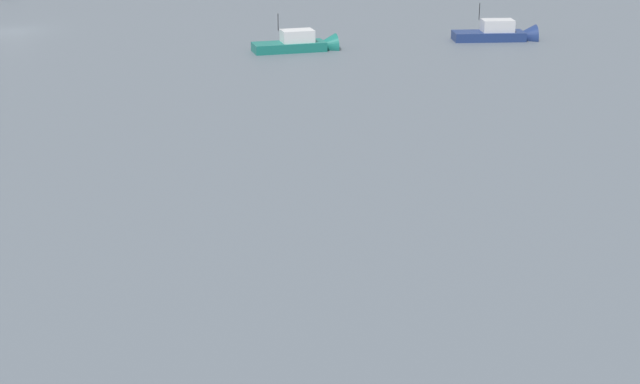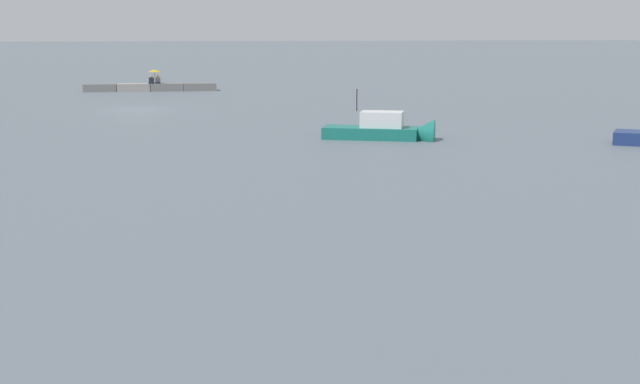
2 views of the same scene
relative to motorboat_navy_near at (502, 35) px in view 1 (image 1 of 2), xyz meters
The scene contains 3 objects.
ground_plane 35.41m from the motorboat_navy_near, 39.37° to the right, with size 500.00×500.00×0.00m, color slate.
motorboat_navy_near is the anchor object (origin of this frame).
motorboat_teal_mid 14.38m from the motorboat_navy_near, 18.90° to the right, with size 5.87×3.38×3.15m.
Camera 1 is at (19.81, 70.14, 12.37)m, focal length 53.06 mm.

